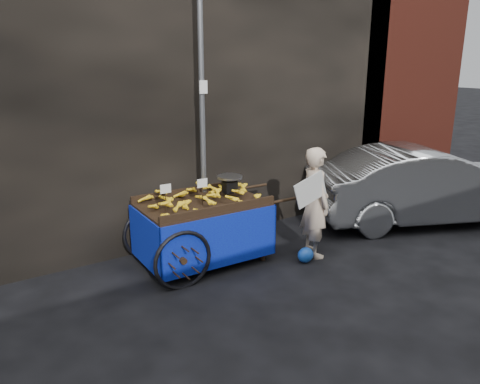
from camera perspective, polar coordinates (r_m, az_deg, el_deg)
ground at (r=6.13m, az=-0.67°, el=-11.08°), size 80.00×80.00×0.00m
building_wall at (r=7.93m, az=-8.83°, el=13.77°), size 13.50×2.00×5.00m
street_pole at (r=6.77m, az=-4.63°, el=9.33°), size 0.12×0.10×4.00m
banana_cart at (r=6.46m, az=-5.04°, el=-2.14°), size 2.37×1.21×1.27m
vendor at (r=6.77m, az=9.15°, el=-1.25°), size 0.83×0.66×1.60m
plastic_bag at (r=6.73m, az=8.00°, el=-7.62°), size 0.24×0.20×0.22m
parked_car at (r=8.75m, az=21.68°, el=0.80°), size 4.23×2.89×1.32m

